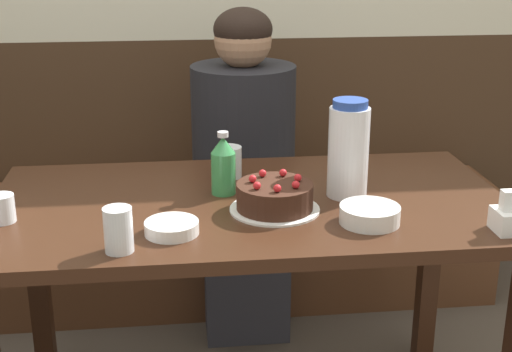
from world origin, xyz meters
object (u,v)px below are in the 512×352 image
at_px(glass_shot_small, 118,230).
at_px(bench_seat, 228,245).
at_px(glass_tumbler_short, 229,162).
at_px(person_teal_shirt, 244,178).
at_px(glass_water_tall, 2,208).
at_px(soju_bottle, 223,165).
at_px(bowl_soup_white, 370,215).
at_px(bowl_rice_small, 172,228).
at_px(birthday_cake, 275,197).
at_px(water_pitcher, 348,150).

bearing_deg(glass_shot_small, bench_seat, 73.72).
bearing_deg(glass_tumbler_short, bench_seat, 86.25).
bearing_deg(bench_seat, glass_shot_small, -106.28).
relative_size(bench_seat, person_teal_shirt, 1.78).
bearing_deg(glass_tumbler_short, glass_water_tall, -154.58).
xyz_separation_m(soju_bottle, bowl_soup_white, (0.34, -0.25, -0.06)).
bearing_deg(bowl_rice_small, soju_bottle, 61.38).
distance_m(birthday_cake, bowl_rice_small, 0.29).
relative_size(bench_seat, glass_tumbler_short, 23.25).
bearing_deg(soju_bottle, bowl_rice_small, -118.62).
relative_size(bench_seat, glass_water_tall, 30.22).
height_order(water_pitcher, bowl_rice_small, water_pitcher).
height_order(bowl_rice_small, glass_water_tall, glass_water_tall).
relative_size(bowl_soup_white, glass_water_tall, 2.13).
height_order(water_pitcher, glass_water_tall, water_pitcher).
bearing_deg(water_pitcher, bowl_rice_small, -156.38).
distance_m(bowl_rice_small, person_teal_shirt, 0.89).
height_order(bowl_rice_small, glass_tumbler_short, glass_tumbler_short).
relative_size(glass_water_tall, person_teal_shirt, 0.06).
height_order(bowl_rice_small, glass_shot_small, glass_shot_small).
xyz_separation_m(birthday_cake, bowl_rice_small, (-0.26, -0.12, -0.02)).
height_order(bowl_soup_white, glass_shot_small, glass_shot_small).
distance_m(bowl_rice_small, glass_shot_small, 0.15).
xyz_separation_m(bench_seat, water_pitcher, (0.27, -0.82, 0.64)).
bearing_deg(bowl_rice_small, person_teal_shirt, 72.99).
xyz_separation_m(birthday_cake, person_teal_shirt, (-0.01, 0.71, -0.19)).
bearing_deg(glass_water_tall, soju_bottle, 14.01).
xyz_separation_m(birthday_cake, glass_shot_small, (-0.38, -0.21, 0.02)).
relative_size(water_pitcher, glass_shot_small, 2.56).
xyz_separation_m(bowl_rice_small, glass_shot_small, (-0.12, -0.09, 0.04)).
distance_m(bowl_soup_white, bowl_rice_small, 0.49).
distance_m(water_pitcher, soju_bottle, 0.34).
distance_m(bench_seat, person_teal_shirt, 0.41).
height_order(bench_seat, bowl_rice_small, bowl_rice_small).
relative_size(birthday_cake, soju_bottle, 1.33).
distance_m(water_pitcher, person_teal_shirt, 0.72).
height_order(birthday_cake, bowl_rice_small, birthday_cake).
bearing_deg(soju_bottle, glass_water_tall, -165.99).
bearing_deg(birthday_cake, glass_shot_small, -151.65).
distance_m(birthday_cake, glass_water_tall, 0.68).
distance_m(soju_bottle, glass_water_tall, 0.58).
bearing_deg(bowl_rice_small, birthday_cake, 24.50).
relative_size(bowl_rice_small, glass_shot_small, 1.25).
relative_size(soju_bottle, bowl_rice_small, 1.35).
bearing_deg(bowl_rice_small, bench_seat, 78.55).
bearing_deg(glass_tumbler_short, bowl_rice_small, -112.76).
relative_size(birthday_cake, person_teal_shirt, 0.20).
height_order(bowl_soup_white, bowl_rice_small, bowl_soup_white).
height_order(bench_seat, glass_water_tall, glass_water_tall).
xyz_separation_m(soju_bottle, glass_shot_small, (-0.26, -0.35, -0.03)).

